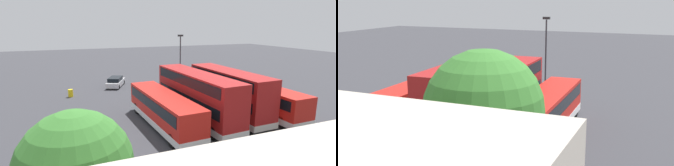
% 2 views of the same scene
% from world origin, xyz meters
% --- Properties ---
extents(ground_plane, '(140.00, 140.00, 0.00)m').
position_xyz_m(ground_plane, '(0.00, 0.00, 0.00)').
color(ground_plane, '#38383D').
extents(bus_single_deck_near_end, '(2.87, 11.63, 2.95)m').
position_xyz_m(bus_single_deck_near_end, '(-5.17, 12.02, 1.62)').
color(bus_single_deck_near_end, red).
rests_on(bus_single_deck_near_end, ground).
extents(bus_double_decker_second, '(2.96, 10.85, 4.55)m').
position_xyz_m(bus_double_decker_second, '(-1.81, 11.65, 2.45)').
color(bus_double_decker_second, '#A51919').
rests_on(bus_double_decker_second, ground).
extents(bus_double_decker_third, '(3.26, 12.05, 4.55)m').
position_xyz_m(bus_double_decker_third, '(1.74, 11.60, 2.45)').
color(bus_double_decker_third, '#A51919').
rests_on(bus_double_decker_third, ground).
extents(bus_single_deck_fourth, '(3.14, 11.48, 2.95)m').
position_xyz_m(bus_single_deck_fourth, '(5.23, 11.97, 1.62)').
color(bus_single_deck_fourth, red).
rests_on(bus_single_deck_fourth, ground).
extents(car_hatchback_silver, '(3.54, 4.91, 1.43)m').
position_xyz_m(car_hatchback_silver, '(6.31, -5.06, 0.70)').
color(car_hatchback_silver, silver).
rests_on(car_hatchback_silver, ground).
extents(lamp_post_tall, '(0.70, 0.30, 7.65)m').
position_xyz_m(lamp_post_tall, '(-1.49, 0.72, 4.50)').
color(lamp_post_tall, '#38383D').
rests_on(lamp_post_tall, ground).
extents(waste_bin_yellow, '(0.60, 0.60, 0.95)m').
position_xyz_m(waste_bin_yellow, '(12.70, -1.50, 0.47)').
color(waste_bin_yellow, yellow).
rests_on(waste_bin_yellow, ground).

